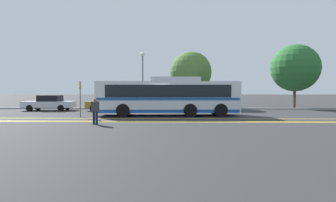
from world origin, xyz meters
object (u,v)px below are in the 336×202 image
(bus_stop_sign, at_px, (80,95))
(pedestrian_0, at_px, (95,110))
(parked_car_1, at_px, (108,103))
(parked_car_0, at_px, (49,103))
(tree_1, at_px, (191,72))
(tree_0, at_px, (295,68))
(transit_bus, at_px, (168,96))
(street_lamp, at_px, (143,69))

(bus_stop_sign, bearing_deg, pedestrian_0, -152.67)
(parked_car_1, xyz_separation_m, pedestrian_0, (1.88, -10.34, 0.15))
(parked_car_0, height_order, tree_1, tree_1)
(pedestrian_0, bearing_deg, tree_0, 42.14)
(pedestrian_0, bearing_deg, transit_bus, 56.91)
(bus_stop_sign, bearing_deg, tree_0, -66.08)
(pedestrian_0, relative_size, tree_1, 0.24)
(parked_car_1, height_order, tree_0, tree_0)
(transit_bus, xyz_separation_m, street_lamp, (-2.98, 7.93, 2.79))
(bus_stop_sign, height_order, street_lamp, street_lamp)
(street_lamp, relative_size, tree_0, 0.87)
(transit_bus, xyz_separation_m, bus_stop_sign, (-6.45, -1.51, 0.14))
(parked_car_0, bearing_deg, pedestrian_0, -145.64)
(street_lamp, relative_size, tree_1, 0.95)
(transit_bus, relative_size, parked_car_1, 2.75)
(pedestrian_0, height_order, street_lamp, street_lamp)
(parked_car_0, height_order, parked_car_1, parked_car_0)
(parked_car_1, distance_m, street_lamp, 5.64)
(street_lamp, distance_m, tree_0, 16.78)
(parked_car_1, xyz_separation_m, bus_stop_sign, (-0.44, -6.34, 0.96))
(transit_bus, relative_size, tree_1, 1.74)
(pedestrian_0, distance_m, tree_1, 16.97)
(tree_0, bearing_deg, pedestrian_0, -141.56)
(parked_car_1, bearing_deg, bus_stop_sign, 174.27)
(parked_car_0, relative_size, parked_car_1, 1.19)
(parked_car_1, height_order, pedestrian_0, pedestrian_0)
(pedestrian_0, relative_size, tree_0, 0.22)
(bus_stop_sign, bearing_deg, parked_car_1, -6.85)
(transit_bus, bearing_deg, street_lamp, 17.72)
(parked_car_0, relative_size, street_lamp, 0.79)
(pedestrian_0, relative_size, bus_stop_sign, 0.58)
(transit_bus, xyz_separation_m, parked_car_1, (-6.01, 4.82, -0.82))
(parked_car_1, bearing_deg, street_lamp, -45.98)
(parked_car_1, height_order, street_lamp, street_lamp)
(parked_car_1, xyz_separation_m, tree_1, (8.37, 5.01, 3.36))
(pedestrian_0, bearing_deg, tree_1, 70.78)
(transit_bus, relative_size, street_lamp, 1.84)
(tree_1, bearing_deg, street_lamp, -160.40)
(parked_car_0, distance_m, tree_0, 26.20)
(parked_car_1, relative_size, tree_1, 0.63)
(transit_bus, relative_size, pedestrian_0, 7.29)
(transit_bus, bearing_deg, bus_stop_sign, 100.35)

